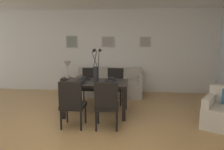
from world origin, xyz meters
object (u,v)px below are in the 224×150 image
at_px(bowl_far_right, 111,79).
at_px(bowl_near_left, 80,81).
at_px(framed_picture_center, 108,42).
at_px(bowl_far_left, 109,82).
at_px(side_table, 68,86).
at_px(centerpiece_vase, 96,69).
at_px(framed_picture_right, 145,42).
at_px(dining_chair_near_right, 90,84).
at_px(dining_table, 96,86).
at_px(dining_chair_far_left, 107,103).
at_px(bowl_near_right, 84,78).
at_px(sofa, 109,86).
at_px(dining_chair_far_right, 115,84).
at_px(framed_picture_left, 72,42).
at_px(table_lamp, 67,66).
at_px(dining_chair_near_left, 72,102).

bearing_deg(bowl_far_right, bowl_near_left, -146.62).
distance_m(bowl_near_left, framed_picture_center, 2.56).
bearing_deg(bowl_far_left, side_table, 128.66).
distance_m(centerpiece_vase, framed_picture_right, 2.56).
bearing_deg(dining_chair_near_right, side_table, 137.14).
relative_size(dining_table, side_table, 2.69).
distance_m(bowl_near_left, framed_picture_right, 2.94).
xyz_separation_m(dining_chair_far_left, side_table, (-1.50, 2.49, -0.25)).
bearing_deg(bowl_near_right, sofa, 75.14).
distance_m(bowl_far_left, bowl_far_right, 0.42).
height_order(bowl_near_right, framed_picture_right, framed_picture_right).
xyz_separation_m(bowl_far_right, framed_picture_center, (-0.32, 1.99, 0.82)).
height_order(dining_chair_far_left, side_table, dining_chair_far_left).
xyz_separation_m(dining_chair_near_right, bowl_far_left, (0.64, -1.07, 0.27)).
xyz_separation_m(dining_chair_far_right, bowl_far_left, (-0.02, -1.09, 0.27)).
bearing_deg(framed_picture_left, framed_picture_right, 0.00).
bearing_deg(dining_chair_near_right, table_lamp, 137.14).
bearing_deg(table_lamp, bowl_far_right, -44.10).
distance_m(bowl_near_right, framed_picture_center, 2.18).
bearing_deg(framed_picture_right, framed_picture_center, -180.00).
height_order(side_table, table_lamp, table_lamp).
distance_m(dining_chair_far_right, bowl_far_right, 0.73).
height_order(dining_chair_near_left, bowl_near_right, dining_chair_near_left).
height_order(dining_chair_near_left, dining_chair_far_right, same).
bearing_deg(dining_table, bowl_near_left, -146.62).
xyz_separation_m(side_table, table_lamp, (0.00, 0.00, 0.63)).
distance_m(side_table, framed_picture_left, 1.45).
bearing_deg(bowl_far_right, framed_picture_center, 98.97).
relative_size(dining_table, framed_picture_center, 3.57).
relative_size(dining_table, dining_chair_near_left, 1.52).
distance_m(centerpiece_vase, table_lamp, 2.01).
bearing_deg(bowl_near_right, dining_chair_far_left, -58.23).
xyz_separation_m(bowl_near_right, framed_picture_left, (-0.85, 1.99, 0.82)).
distance_m(bowl_far_right, table_lamp, 2.06).
relative_size(centerpiece_vase, side_table, 1.41).
relative_size(centerpiece_vase, framed_picture_center, 1.87).
height_order(bowl_near_right, table_lamp, table_lamp).
xyz_separation_m(framed_picture_left, framed_picture_center, (1.17, 0.00, -0.00)).
distance_m(bowl_near_right, table_lamp, 1.67).
height_order(framed_picture_left, framed_picture_right, framed_picture_left).
bearing_deg(dining_chair_far_right, dining_chair_near_right, -177.84).
xyz_separation_m(framed_picture_center, framed_picture_right, (1.17, 0.00, 0.00)).
relative_size(bowl_near_left, table_lamp, 0.33).
relative_size(dining_chair_near_right, bowl_near_right, 5.41).
xyz_separation_m(side_table, framed_picture_right, (2.33, 0.56, 1.34)).
bearing_deg(dining_chair_near_left, table_lamp, 108.70).
bearing_deg(table_lamp, sofa, 3.69).
xyz_separation_m(dining_chair_near_right, framed_picture_left, (-0.84, 1.34, 1.09)).
distance_m(side_table, table_lamp, 0.63).
relative_size(dining_table, bowl_far_left, 8.24).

